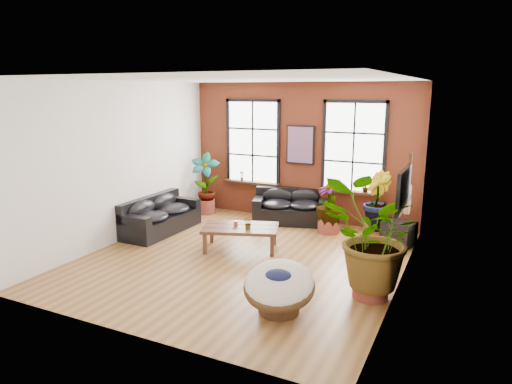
% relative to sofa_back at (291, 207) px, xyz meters
% --- Properties ---
extents(room, '(6.04, 6.54, 3.54)m').
position_rel_sofa_back_xyz_m(room, '(0.10, -2.70, 1.36)').
color(room, brown).
rests_on(room, ground).
extents(sofa_back, '(2.03, 1.42, 0.85)m').
position_rel_sofa_back_xyz_m(sofa_back, '(0.00, 0.00, 0.00)').
color(sofa_back, black).
rests_on(sofa_back, ground).
extents(sofa_left, '(0.92, 2.12, 0.83)m').
position_rel_sofa_back_xyz_m(sofa_left, '(-2.53, -2.10, -0.01)').
color(sofa_left, black).
rests_on(sofa_left, ground).
extents(coffee_table, '(1.77, 1.37, 0.60)m').
position_rel_sofa_back_xyz_m(coffee_table, '(-0.20, -2.37, 0.06)').
color(coffee_table, '#472A19').
rests_on(coffee_table, ground).
extents(papasan_chair, '(1.29, 1.30, 0.81)m').
position_rel_sofa_back_xyz_m(papasan_chair, '(1.62, -4.60, 0.04)').
color(papasan_chair, '#49301A').
rests_on(papasan_chair, ground).
extents(poster, '(0.74, 0.06, 0.98)m').
position_rel_sofa_back_xyz_m(poster, '(0.10, 0.33, 1.57)').
color(poster, black).
rests_on(poster, room).
extents(tv_wall_unit, '(0.13, 1.86, 1.20)m').
position_rel_sofa_back_xyz_m(tv_wall_unit, '(3.03, -2.25, 1.16)').
color(tv_wall_unit, black).
rests_on(tv_wall_unit, room).
extents(media_box, '(0.76, 0.69, 0.53)m').
position_rel_sofa_back_xyz_m(media_box, '(2.76, -0.63, -0.12)').
color(media_box, black).
rests_on(media_box, ground).
extents(pot_back_left, '(0.62, 0.62, 0.38)m').
position_rel_sofa_back_xyz_m(pot_back_left, '(-2.42, -0.19, -0.20)').
color(pot_back_left, brown).
rests_on(pot_back_left, ground).
extents(pot_back_right, '(0.65, 0.65, 0.37)m').
position_rel_sofa_back_xyz_m(pot_back_right, '(2.16, -0.19, -0.20)').
color(pot_back_right, brown).
rests_on(pot_back_right, ground).
extents(pot_right_wall, '(0.64, 0.64, 0.43)m').
position_rel_sofa_back_xyz_m(pot_right_wall, '(2.76, -3.49, -0.17)').
color(pot_right_wall, brown).
rests_on(pot_right_wall, ground).
extents(pot_mid, '(0.64, 0.64, 0.36)m').
position_rel_sofa_back_xyz_m(pot_mid, '(1.13, -0.44, -0.20)').
color(pot_mid, brown).
rests_on(pot_mid, ground).
extents(floor_plant_back_left, '(0.92, 0.74, 1.51)m').
position_rel_sofa_back_xyz_m(floor_plant_back_left, '(-2.42, -0.20, 0.52)').
color(floor_plant_back_left, '#183E10').
rests_on(floor_plant_back_left, ground).
extents(floor_plant_back_right, '(0.85, 0.92, 1.36)m').
position_rel_sofa_back_xyz_m(floor_plant_back_right, '(2.15, -0.17, 0.44)').
color(floor_plant_back_right, '#183E10').
rests_on(floor_plant_back_right, ground).
extents(floor_plant_right_wall, '(2.02, 1.94, 1.73)m').
position_rel_sofa_back_xyz_m(floor_plant_right_wall, '(2.73, -3.52, 0.64)').
color(floor_plant_right_wall, '#183E10').
rests_on(floor_plant_right_wall, ground).
extents(floor_plant_mid, '(0.91, 0.91, 1.15)m').
position_rel_sofa_back_xyz_m(floor_plant_mid, '(1.13, -0.44, 0.33)').
color(floor_plant_mid, '#183E10').
rests_on(floor_plant_mid, ground).
extents(table_plant, '(0.27, 0.26, 0.24)m').
position_rel_sofa_back_xyz_m(table_plant, '(0.02, -2.44, 0.24)').
color(table_plant, '#183E10').
rests_on(table_plant, coffee_table).
extents(sill_plant_left, '(0.17, 0.17, 0.27)m').
position_rel_sofa_back_xyz_m(sill_plant_left, '(-1.55, 0.28, 0.65)').
color(sill_plant_left, '#183E10').
rests_on(sill_plant_left, room).
extents(sill_plant_right, '(0.19, 0.19, 0.27)m').
position_rel_sofa_back_xyz_m(sill_plant_right, '(1.80, 0.28, 0.65)').
color(sill_plant_right, '#183E10').
rests_on(sill_plant_right, room).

